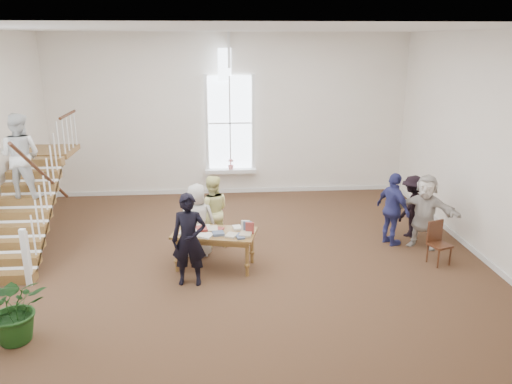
{
  "coord_description": "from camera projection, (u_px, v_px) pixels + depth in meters",
  "views": [
    {
      "loc": [
        -0.37,
        -9.49,
        4.35
      ],
      "look_at": [
        0.41,
        0.4,
        1.27
      ],
      "focal_mm": 35.0,
      "sensor_mm": 36.0,
      "label": 1
    }
  ],
  "objects": [
    {
      "name": "ground",
      "position": [
        238.0,
        256.0,
        10.35
      ],
      "size": [
        10.0,
        10.0,
        0.0
      ],
      "primitive_type": "plane",
      "color": "#4A311D",
      "rests_on": "ground"
    },
    {
      "name": "room_shell",
      "position": [
        231.0,
        180.0,
        14.41
      ],
      "size": [
        10.49,
        10.0,
        10.0
      ],
      "color": "white",
      "rests_on": "ground"
    },
    {
      "name": "staircase",
      "position": [
        25.0,
        176.0,
        10.26
      ],
      "size": [
        1.1,
        4.1,
        2.92
      ],
      "color": "brown",
      "rests_on": "ground"
    },
    {
      "name": "library_table",
      "position": [
        215.0,
        236.0,
        9.69
      ],
      "size": [
        1.72,
        1.13,
        0.8
      ],
      "rotation": [
        0.0,
        0.0,
        -0.23
      ],
      "color": "brown",
      "rests_on": "ground"
    },
    {
      "name": "police_officer",
      "position": [
        189.0,
        240.0,
        8.98
      ],
      "size": [
        0.67,
        0.47,
        1.72
      ],
      "primitive_type": "imported",
      "rotation": [
        0.0,
        0.0,
        -0.1
      ],
      "color": "black",
      "rests_on": "ground"
    },
    {
      "name": "elderly_woman",
      "position": [
        197.0,
        220.0,
        10.2
      ],
      "size": [
        0.77,
        0.52,
        1.53
      ],
      "primitive_type": "imported",
      "rotation": [
        0.0,
        0.0,
        3.09
      ],
      "color": "beige",
      "rests_on": "ground"
    },
    {
      "name": "person_yellow",
      "position": [
        212.0,
        211.0,
        10.7
      ],
      "size": [
        0.78,
        0.62,
        1.57
      ],
      "primitive_type": "imported",
      "rotation": [
        0.0,
        0.0,
        3.18
      ],
      "color": "#F8F59B",
      "rests_on": "ground"
    },
    {
      "name": "woman_cluster_a",
      "position": [
        393.0,
        209.0,
        10.75
      ],
      "size": [
        0.73,
        1.02,
        1.61
      ],
      "primitive_type": "imported",
      "rotation": [
        0.0,
        0.0,
        1.98
      ],
      "color": "navy",
      "rests_on": "ground"
    },
    {
      "name": "woman_cluster_b",
      "position": [
        412.0,
        206.0,
        11.25
      ],
      "size": [
        1.03,
        1.0,
        1.41
      ],
      "primitive_type": "imported",
      "rotation": [
        0.0,
        0.0,
        3.86
      ],
      "color": "black",
      "rests_on": "ground"
    },
    {
      "name": "woman_cluster_c",
      "position": [
        425.0,
        211.0,
        10.6
      ],
      "size": [
        1.52,
        1.2,
        1.61
      ],
      "primitive_type": "imported",
      "rotation": [
        0.0,
        0.0,
        5.72
      ],
      "color": "beige",
      "rests_on": "ground"
    },
    {
      "name": "floor_plant",
      "position": [
        15.0,
        308.0,
        7.35
      ],
      "size": [
        1.16,
        1.07,
        1.06
      ],
      "primitive_type": "imported",
      "rotation": [
        0.0,
        0.0,
        0.3
      ],
      "color": "#173C13",
      "rests_on": "ground"
    },
    {
      "name": "side_chair",
      "position": [
        438.0,
        240.0,
        9.95
      ],
      "size": [
        0.48,
        0.48,
        0.87
      ],
      "rotation": [
        0.0,
        0.0,
        0.34
      ],
      "color": "#371F0F",
      "rests_on": "ground"
    }
  ]
}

